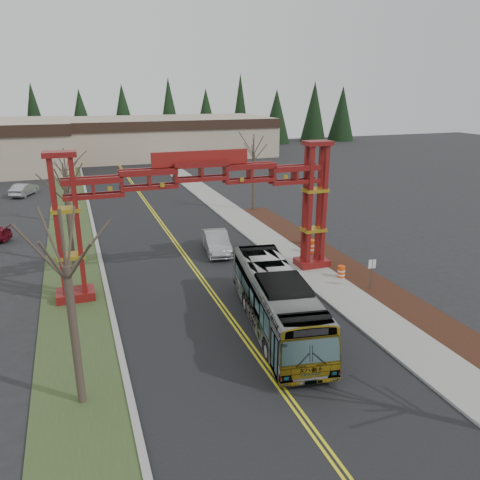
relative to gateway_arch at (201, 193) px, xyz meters
name	(u,v)px	position (x,y,z in m)	size (l,w,h in m)	color
road	(180,249)	(0.00, 7.00, -5.97)	(12.00, 110.00, 0.02)	black
lane_line_left	(179,249)	(-0.12, 7.00, -5.96)	(0.12, 100.00, 0.01)	yellow
lane_line_right	(181,249)	(0.12, 7.00, -5.96)	(0.12, 100.00, 0.01)	yellow
curb_right	(252,240)	(6.15, 7.00, -5.91)	(0.30, 110.00, 0.15)	#999A95
sidewalk_right	(268,238)	(7.60, 7.00, -5.91)	(2.60, 110.00, 0.14)	gray
landscape_strip	(411,309)	(10.20, -8.00, -5.92)	(2.60, 50.00, 0.12)	black
grass_median	(74,261)	(-8.00, 7.00, -5.94)	(4.00, 110.00, 0.08)	#364924
curb_left	(100,257)	(-6.15, 7.00, -5.91)	(0.30, 110.00, 0.15)	#999A95
gateway_arch	(201,193)	(0.00, 0.00, 0.00)	(18.20, 1.60, 8.90)	maroon
retail_building_east	(166,136)	(10.00, 61.95, -2.47)	(38.00, 20.30, 7.00)	tan
conifer_treeline	(106,118)	(0.25, 74.00, 0.50)	(116.10, 5.60, 13.00)	black
transit_bus	(277,301)	(1.96, -7.33, -4.41)	(2.64, 11.28, 3.14)	#A9ACB1
silver_sedan	(216,242)	(2.53, 5.36, -5.16)	(1.74, 4.98, 1.64)	#A5A8AD
parked_car_far_a	(24,189)	(-13.05, 32.49, -5.24)	(1.57, 4.50, 1.48)	#9D9EA4
bare_tree_median_near	(66,267)	(-8.00, -10.38, -0.07)	(3.28, 3.28, 8.12)	#382D26
bare_tree_median_mid	(66,193)	(-8.00, 6.31, -0.70)	(3.10, 3.10, 7.36)	#382D26
bare_tree_median_far	(65,170)	(-8.00, 18.00, -0.95)	(2.98, 2.98, 7.03)	#382D26
bare_tree_right_far	(254,155)	(10.00, 16.57, -0.18)	(3.00, 3.00, 7.83)	#382D26
street_sign	(372,269)	(9.51, -4.92, -4.49)	(0.47, 0.10, 2.08)	#3F3F44
barrel_south	(341,273)	(8.80, -2.65, -5.52)	(0.50, 0.50, 0.92)	#F0490D
barrel_mid	(312,247)	(9.33, 2.50, -5.43)	(0.60, 0.60, 1.11)	#F0490D
barrel_north	(304,239)	(9.78, 4.59, -5.48)	(0.55, 0.55, 1.01)	#F0490D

